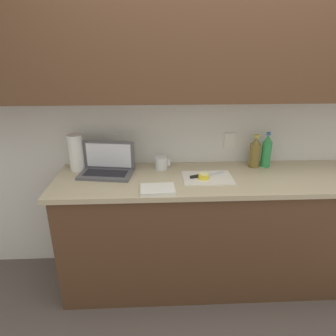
# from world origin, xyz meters

# --- Properties ---
(ground_plane) EXTENTS (12.00, 12.00, 0.00)m
(ground_plane) POSITION_xyz_m (0.00, 0.00, 0.00)
(ground_plane) COLOR #564C47
(ground_plane) RESTS_ON ground
(wall_back) EXTENTS (5.20, 0.38, 2.60)m
(wall_back) POSITION_xyz_m (-0.00, 0.23, 1.56)
(wall_back) COLOR white
(wall_back) RESTS_ON ground_plane
(counter_unit) EXTENTS (2.33, 0.61, 0.90)m
(counter_unit) POSITION_xyz_m (0.02, 0.00, 0.46)
(counter_unit) COLOR brown
(counter_unit) RESTS_ON ground_plane
(laptop) EXTENTS (0.41, 0.27, 0.23)m
(laptop) POSITION_xyz_m (-0.80, 0.10, 0.96)
(laptop) COLOR #515156
(laptop) RESTS_ON counter_unit
(cutting_board) EXTENTS (0.35, 0.25, 0.01)m
(cutting_board) POSITION_xyz_m (-0.08, -0.02, 0.91)
(cutting_board) COLOR silver
(cutting_board) RESTS_ON counter_unit
(knife) EXTENTS (0.27, 0.13, 0.02)m
(knife) POSITION_xyz_m (-0.12, -0.01, 0.92)
(knife) COLOR silver
(knife) RESTS_ON cutting_board
(lemon_half_cut) EXTENTS (0.07, 0.07, 0.04)m
(lemon_half_cut) POSITION_xyz_m (-0.11, -0.04, 0.93)
(lemon_half_cut) COLOR yellow
(lemon_half_cut) RESTS_ON cutting_board
(bottle_green_soda) EXTENTS (0.07, 0.07, 0.27)m
(bottle_green_soda) POSITION_xyz_m (0.40, 0.19, 1.03)
(bottle_green_soda) COLOR #2D934C
(bottle_green_soda) RESTS_ON counter_unit
(bottle_oil_tall) EXTENTS (0.08, 0.08, 0.25)m
(bottle_oil_tall) POSITION_xyz_m (0.31, 0.19, 1.02)
(bottle_oil_tall) COLOR olive
(bottle_oil_tall) RESTS_ON counter_unit
(measuring_cup) EXTENTS (0.12, 0.10, 0.09)m
(measuring_cup) POSITION_xyz_m (-0.40, 0.18, 0.95)
(measuring_cup) COLOR silver
(measuring_cup) RESTS_ON counter_unit
(paper_towel_roll) EXTENTS (0.11, 0.11, 0.27)m
(paper_towel_roll) POSITION_xyz_m (-1.03, 0.19, 1.04)
(paper_towel_roll) COLOR white
(paper_towel_roll) RESTS_ON counter_unit
(dish_towel) EXTENTS (0.23, 0.17, 0.02)m
(dish_towel) POSITION_xyz_m (-0.44, -0.21, 0.92)
(dish_towel) COLOR silver
(dish_towel) RESTS_ON counter_unit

